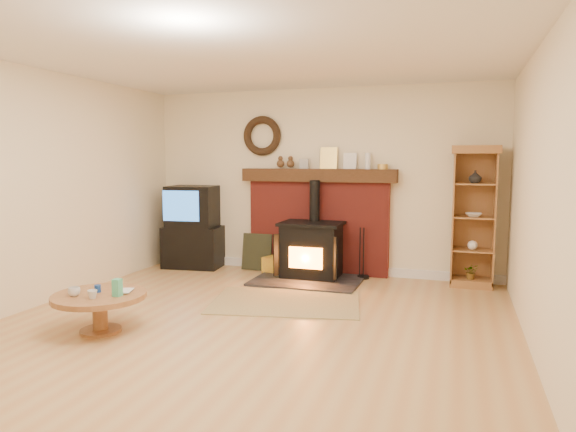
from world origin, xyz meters
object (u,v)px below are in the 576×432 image
(wood_stove, at_px, (311,251))
(tv_unit, at_px, (193,228))
(coffee_table, at_px, (100,301))
(curio_cabinet, at_px, (473,216))

(wood_stove, height_order, tv_unit, wood_stove)
(wood_stove, bearing_deg, coffee_table, -115.40)
(wood_stove, height_order, curio_cabinet, curio_cabinet)
(tv_unit, xyz_separation_m, coffee_table, (0.60, -2.90, -0.28))
(coffee_table, bearing_deg, wood_stove, 64.60)
(wood_stove, relative_size, curio_cabinet, 0.78)
(wood_stove, bearing_deg, tv_unit, 174.18)
(wood_stove, bearing_deg, curio_cabinet, 7.65)
(curio_cabinet, bearing_deg, tv_unit, -178.78)
(coffee_table, bearing_deg, curio_cabinet, 41.74)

